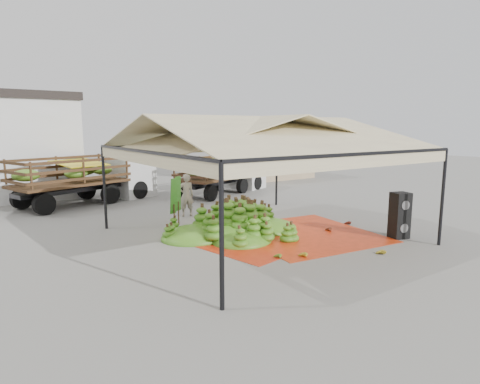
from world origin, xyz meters
TOP-DOWN VIEW (x-y plane):
  - ground at (0.00, 0.00)m, footprint 90.00×90.00m
  - canopy_tent at (0.00, 0.00)m, footprint 8.10×8.10m
  - building_tan at (10.00, 13.00)m, footprint 6.30×5.30m
  - tarp_left at (-0.13, 0.13)m, footprint 5.29×5.12m
  - tarp_right at (1.46, -0.65)m, footprint 4.93×5.12m
  - banana_heap at (-0.52, 0.73)m, footprint 6.23×5.67m
  - hand_yellow_a at (1.64, -3.60)m, footprint 0.45×0.39m
  - hand_yellow_b at (-0.42, -2.49)m, footprint 0.45×0.37m
  - hand_red_a at (2.33, -0.84)m, footprint 0.55×0.51m
  - hand_red_b at (3.70, -0.59)m, footprint 0.40×0.33m
  - hand_green at (-1.07, -2.15)m, footprint 0.42×0.36m
  - hanging_bunches at (2.35, 1.06)m, footprint 3.24×0.24m
  - speaker_stack at (3.70, -2.77)m, footprint 0.67×0.62m
  - banana_leaves at (-1.87, 2.61)m, footprint 0.96×1.36m
  - vendor at (-0.64, 4.21)m, footprint 0.72×0.54m
  - truck_left at (-2.99, 9.69)m, footprint 7.19×4.35m
  - truck_right at (4.05, 8.52)m, footprint 6.50×4.34m

SIDE VIEW (x-z plane):
  - ground at x=0.00m, z-range 0.00..0.00m
  - banana_leaves at x=-1.87m, z-range -1.85..1.85m
  - tarp_left at x=-0.13m, z-range 0.00..0.01m
  - tarp_right at x=1.46m, z-range 0.00..0.01m
  - hand_red_b at x=3.70m, z-range 0.00..0.17m
  - hand_green at x=-1.07m, z-range 0.00..0.18m
  - hand_yellow_a at x=1.64m, z-range 0.00..0.19m
  - hand_red_a at x=2.33m, z-range 0.00..0.20m
  - hand_yellow_b at x=-0.42m, z-range 0.00..0.20m
  - banana_heap at x=-0.52m, z-range 0.00..1.10m
  - speaker_stack at x=3.70m, z-range 0.00..1.53m
  - vendor at x=-0.64m, z-range 0.00..1.77m
  - truck_right at x=4.05m, z-range 0.25..2.37m
  - truck_left at x=-2.99m, z-range 0.27..2.61m
  - building_tan at x=10.00m, z-range 0.02..4.12m
  - hanging_bunches at x=2.35m, z-range 2.52..2.72m
  - canopy_tent at x=0.00m, z-range 1.30..5.30m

